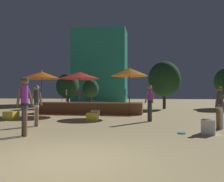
% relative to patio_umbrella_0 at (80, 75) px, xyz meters
% --- Properties ---
extents(ground_plane, '(120.00, 120.00, 0.00)m').
position_rel_patio_umbrella_0_xyz_m(ground_plane, '(2.92, -10.18, -2.65)').
color(ground_plane, tan).
extents(wooden_deck, '(7.34, 2.55, 0.83)m').
position_rel_patio_umbrella_0_xyz_m(wooden_deck, '(0.57, 1.11, -2.27)').
color(wooden_deck, brown).
rests_on(wooden_deck, ground).
extents(patio_umbrella_0, '(2.73, 2.73, 2.96)m').
position_rel_patio_umbrella_0_xyz_m(patio_umbrella_0, '(0.00, 0.00, 0.00)').
color(patio_umbrella_0, brown).
rests_on(patio_umbrella_0, ground).
extents(patio_umbrella_1, '(2.52, 2.52, 2.99)m').
position_rel_patio_umbrella_0_xyz_m(patio_umbrella_1, '(-2.54, -0.48, 0.01)').
color(patio_umbrella_1, brown).
rests_on(patio_umbrella_1, ground).
extents(patio_umbrella_2, '(2.35, 2.35, 3.11)m').
position_rel_patio_umbrella_0_xyz_m(patio_umbrella_2, '(3.44, -0.45, 0.12)').
color(patio_umbrella_2, brown).
rests_on(patio_umbrella_2, ground).
extents(cube_seat_0, '(0.61, 0.61, 0.46)m').
position_rel_patio_umbrella_0_xyz_m(cube_seat_0, '(-2.56, -3.80, -2.42)').
color(cube_seat_0, yellow).
rests_on(cube_seat_0, ground).
extents(cube_seat_1, '(0.56, 0.56, 0.49)m').
position_rel_patio_umbrella_0_xyz_m(cube_seat_1, '(6.63, -6.44, -2.41)').
color(cube_seat_1, white).
rests_on(cube_seat_1, ground).
extents(cube_seat_2, '(0.49, 0.49, 0.47)m').
position_rel_patio_umbrella_0_xyz_m(cube_seat_2, '(1.69, -2.45, -2.41)').
color(cube_seat_2, white).
rests_on(cube_seat_2, ground).
extents(cube_seat_3, '(0.56, 0.56, 0.43)m').
position_rel_patio_umbrella_0_xyz_m(cube_seat_3, '(1.82, -3.59, -2.43)').
color(cube_seat_3, yellow).
rests_on(cube_seat_3, ground).
extents(person_0, '(0.28, 0.51, 1.65)m').
position_rel_patio_umbrella_0_xyz_m(person_0, '(7.34, -5.31, -1.77)').
color(person_0, white).
rests_on(person_0, ground).
extents(person_1, '(0.51, 0.34, 1.81)m').
position_rel_patio_umbrella_0_xyz_m(person_1, '(4.69, -3.28, -1.65)').
color(person_1, '#3F3F47').
rests_on(person_1, ground).
extents(person_2, '(0.45, 0.45, 1.88)m').
position_rel_patio_umbrella_0_xyz_m(person_2, '(0.64, -7.82, -1.56)').
color(person_2, '#3F3F47').
rests_on(person_2, ground).
extents(person_3, '(0.41, 0.40, 1.74)m').
position_rel_patio_umbrella_0_xyz_m(person_3, '(-0.08, -5.72, -1.70)').
color(person_3, '#997051').
rests_on(person_3, ground).
extents(bistro_chair_0, '(0.48, 0.48, 0.90)m').
position_rel_patio_umbrella_0_xyz_m(bistro_chair_0, '(-0.55, 1.89, -1.27)').
color(bistro_chair_0, '#47474C').
rests_on(bistro_chair_0, wooden_deck).
extents(bistro_chair_1, '(0.40, 0.40, 0.90)m').
position_rel_patio_umbrella_0_xyz_m(bistro_chair_1, '(-1.61, 1.48, -1.27)').
color(bistro_chair_1, '#2D3338').
rests_on(bistro_chair_1, wooden_deck).
extents(bistro_chair_2, '(0.42, 0.42, 0.90)m').
position_rel_patio_umbrella_0_xyz_m(bistro_chair_2, '(3.08, 0.98, -1.27)').
color(bistro_chair_2, '#1E4C47').
rests_on(bistro_chair_2, wooden_deck).
extents(frisbee_disc, '(0.28, 0.28, 0.03)m').
position_rel_patio_umbrella_0_xyz_m(frisbee_disc, '(5.74, -6.54, -2.63)').
color(frisbee_disc, '#33B2D8').
rests_on(frisbee_disc, ground).
extents(background_tree_1, '(2.97, 2.97, 4.42)m').
position_rel_patio_umbrella_0_xyz_m(background_tree_1, '(6.12, 6.51, 0.13)').
color(background_tree_1, '#3D2B1C').
rests_on(background_tree_1, ground).
extents(background_tree_2, '(2.29, 2.29, 3.46)m').
position_rel_patio_umbrella_0_xyz_m(background_tree_2, '(-3.40, 6.69, -0.46)').
color(background_tree_2, '#3D2B1C').
rests_on(background_tree_2, ground).
extents(background_tree_4, '(1.72, 1.72, 2.91)m').
position_rel_patio_umbrella_0_xyz_m(background_tree_4, '(-1.39, 8.17, -0.70)').
color(background_tree_4, '#3D2B1C').
rests_on(background_tree_4, ground).
extents(distant_building, '(8.28, 4.37, 11.40)m').
position_rel_patio_umbrella_0_xyz_m(distant_building, '(-2.80, 19.18, 3.05)').
color(distant_building, teal).
rests_on(distant_building, ground).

